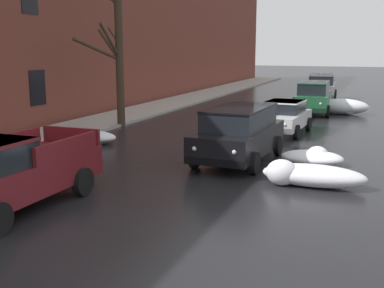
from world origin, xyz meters
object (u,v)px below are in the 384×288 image
(pickup_truck_maroon_approaching_near_lane, at_px, (6,173))
(suv_black_parked_kerbside_close, at_px, (239,132))
(suv_grey_queued_behind_truck, at_px, (321,86))
(bare_tree_mid_block, at_px, (117,52))
(sedan_white_parked_kerbside_mid, at_px, (284,116))
(suv_green_parked_far_down_block, at_px, (313,96))

(pickup_truck_maroon_approaching_near_lane, xyz_separation_m, suv_black_parked_kerbside_close, (3.64, 6.76, 0.11))
(suv_grey_queued_behind_truck, bearing_deg, pickup_truck_maroon_approaching_near_lane, -98.04)
(bare_tree_mid_block, bearing_deg, sedan_white_parked_kerbside_mid, 6.79)
(pickup_truck_maroon_approaching_near_lane, xyz_separation_m, suv_green_parked_far_down_block, (4.33, 19.80, 0.11))
(suv_black_parked_kerbside_close, bearing_deg, pickup_truck_maroon_approaching_near_lane, -118.28)
(bare_tree_mid_block, distance_m, suv_green_parked_far_down_block, 11.62)
(pickup_truck_maroon_approaching_near_lane, distance_m, sedan_white_parked_kerbside_mid, 13.34)
(pickup_truck_maroon_approaching_near_lane, xyz_separation_m, sedan_white_parked_kerbside_mid, (3.97, 12.73, -0.13))
(suv_black_parked_kerbside_close, distance_m, suv_grey_queued_behind_truck, 20.73)
(suv_grey_queued_behind_truck, bearing_deg, bare_tree_mid_block, -115.94)
(bare_tree_mid_block, distance_m, suv_black_parked_kerbside_close, 9.29)
(bare_tree_mid_block, relative_size, suv_grey_queued_behind_truck, 1.50)
(bare_tree_mid_block, bearing_deg, suv_green_parked_far_down_block, 44.72)
(bare_tree_mid_block, distance_m, pickup_truck_maroon_approaching_near_lane, 12.66)
(suv_green_parked_far_down_block, xyz_separation_m, suv_grey_queued_behind_truck, (-0.44, 7.69, 0.00))
(sedan_white_parked_kerbside_mid, relative_size, suv_grey_queued_behind_truck, 0.87)
(suv_black_parked_kerbside_close, xyz_separation_m, suv_grey_queued_behind_truck, (0.25, 20.73, -0.00))
(sedan_white_parked_kerbside_mid, height_order, suv_green_parked_far_down_block, suv_green_parked_far_down_block)
(suv_black_parked_kerbside_close, xyz_separation_m, sedan_white_parked_kerbside_mid, (0.34, 5.97, -0.24))
(suv_black_parked_kerbside_close, bearing_deg, bare_tree_mid_block, 145.59)
(sedan_white_parked_kerbside_mid, bearing_deg, suv_grey_queued_behind_truck, 90.35)
(sedan_white_parked_kerbside_mid, xyz_separation_m, suv_grey_queued_behind_truck, (-0.09, 14.75, 0.24))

